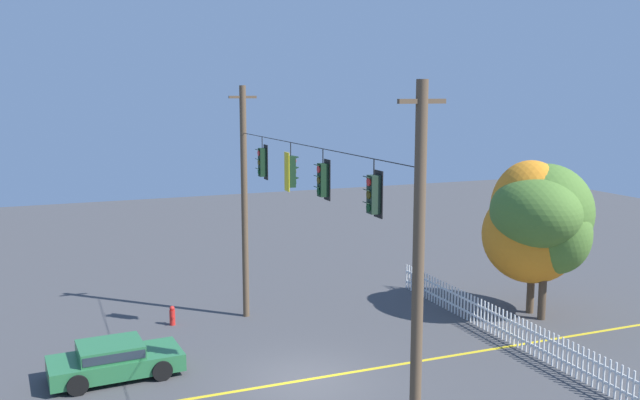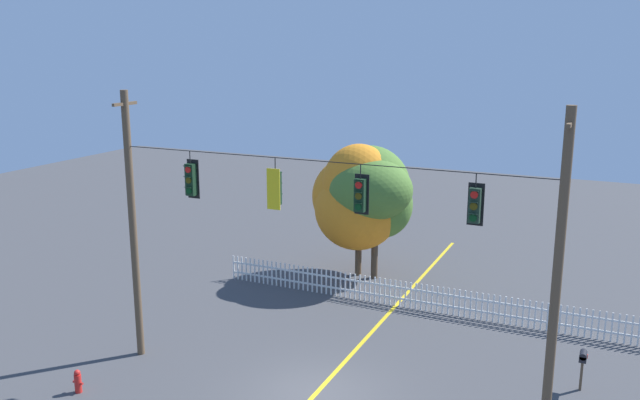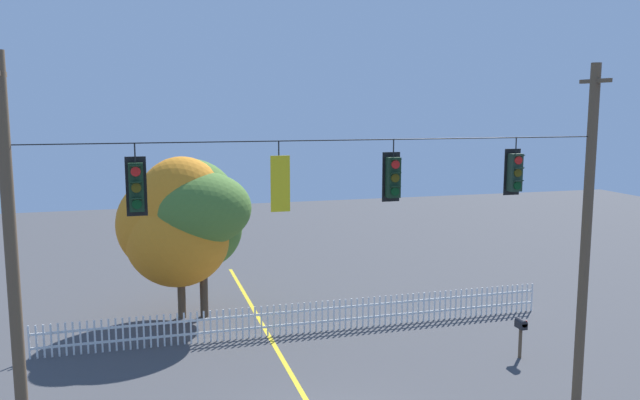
{
  "view_description": "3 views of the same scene",
  "coord_description": "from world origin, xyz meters",
  "px_view_note": "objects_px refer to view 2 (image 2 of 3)",
  "views": [
    {
      "loc": [
        19.32,
        -7.31,
        8.98
      ],
      "look_at": [
        0.0,
        0.48,
        5.72
      ],
      "focal_mm": 38.79,
      "sensor_mm": 36.0,
      "label": 1
    },
    {
      "loc": [
        7.98,
        -17.03,
        10.63
      ],
      "look_at": [
        -0.27,
        0.96,
        6.02
      ],
      "focal_mm": 37.24,
      "sensor_mm": 36.0,
      "label": 2
    },
    {
      "loc": [
        -4.27,
        -13.91,
        8.15
      ],
      "look_at": [
        -0.22,
        0.47,
        6.0
      ],
      "focal_mm": 36.27,
      "sensor_mm": 36.0,
      "label": 3
    }
  ],
  "objects_px": {
    "traffic_signal_northbound_primary": "(275,188)",
    "roadside_mailbox": "(583,359)",
    "traffic_signal_southbound_primary": "(360,195)",
    "fire_hydrant": "(78,381)",
    "autumn_maple_mid": "(372,192)",
    "traffic_signal_northbound_secondary": "(191,179)",
    "autumn_maple_near_fence": "(356,199)",
    "traffic_signal_eastbound_side": "(475,205)"
  },
  "relations": [
    {
      "from": "traffic_signal_southbound_primary",
      "to": "autumn_maple_mid",
      "type": "distance_m",
      "value": 11.77
    },
    {
      "from": "traffic_signal_northbound_secondary",
      "to": "fire_hydrant",
      "type": "xyz_separation_m",
      "value": [
        -2.49,
        -2.98,
        -6.12
      ]
    },
    {
      "from": "autumn_maple_mid",
      "to": "fire_hydrant",
      "type": "relative_size",
      "value": 8.11
    },
    {
      "from": "fire_hydrant",
      "to": "traffic_signal_northbound_primary",
      "type": "bearing_deg",
      "value": 28.18
    },
    {
      "from": "autumn_maple_near_fence",
      "to": "roadside_mailbox",
      "type": "height_order",
      "value": "autumn_maple_near_fence"
    },
    {
      "from": "traffic_signal_northbound_secondary",
      "to": "fire_hydrant",
      "type": "relative_size",
      "value": 2.02
    },
    {
      "from": "traffic_signal_northbound_secondary",
      "to": "traffic_signal_northbound_primary",
      "type": "relative_size",
      "value": 1.0
    },
    {
      "from": "traffic_signal_southbound_primary",
      "to": "traffic_signal_eastbound_side",
      "type": "height_order",
      "value": "same"
    },
    {
      "from": "traffic_signal_southbound_primary",
      "to": "autumn_maple_near_fence",
      "type": "height_order",
      "value": "traffic_signal_southbound_primary"
    },
    {
      "from": "traffic_signal_northbound_primary",
      "to": "fire_hydrant",
      "type": "relative_size",
      "value": 2.03
    },
    {
      "from": "traffic_signal_northbound_secondary",
      "to": "autumn_maple_mid",
      "type": "distance_m",
      "value": 11.38
    },
    {
      "from": "fire_hydrant",
      "to": "roadside_mailbox",
      "type": "bearing_deg",
      "value": 25.16
    },
    {
      "from": "traffic_signal_northbound_secondary",
      "to": "autumn_maple_near_fence",
      "type": "height_order",
      "value": "traffic_signal_northbound_secondary"
    },
    {
      "from": "autumn_maple_mid",
      "to": "traffic_signal_northbound_primary",
      "type": "bearing_deg",
      "value": -85.1
    },
    {
      "from": "traffic_signal_northbound_secondary",
      "to": "autumn_maple_near_fence",
      "type": "relative_size",
      "value": 0.24
    },
    {
      "from": "traffic_signal_southbound_primary",
      "to": "traffic_signal_northbound_secondary",
      "type": "bearing_deg",
      "value": 179.99
    },
    {
      "from": "autumn_maple_mid",
      "to": "roadside_mailbox",
      "type": "relative_size",
      "value": 4.68
    },
    {
      "from": "autumn_maple_near_fence",
      "to": "autumn_maple_mid",
      "type": "xyz_separation_m",
      "value": [
        0.78,
        0.01,
        0.42
      ]
    },
    {
      "from": "traffic_signal_northbound_primary",
      "to": "autumn_maple_mid",
      "type": "height_order",
      "value": "traffic_signal_northbound_primary"
    },
    {
      "from": "autumn_maple_mid",
      "to": "traffic_signal_southbound_primary",
      "type": "bearing_deg",
      "value": -71.54
    },
    {
      "from": "traffic_signal_eastbound_side",
      "to": "fire_hydrant",
      "type": "relative_size",
      "value": 1.87
    },
    {
      "from": "traffic_signal_eastbound_side",
      "to": "roadside_mailbox",
      "type": "bearing_deg",
      "value": 52.49
    },
    {
      "from": "autumn_maple_near_fence",
      "to": "autumn_maple_mid",
      "type": "distance_m",
      "value": 0.88
    },
    {
      "from": "autumn_maple_near_fence",
      "to": "roadside_mailbox",
      "type": "distance_m",
      "value": 12.99
    },
    {
      "from": "autumn_maple_near_fence",
      "to": "fire_hydrant",
      "type": "distance_m",
      "value": 14.79
    },
    {
      "from": "traffic_signal_northbound_secondary",
      "to": "autumn_maple_mid",
      "type": "height_order",
      "value": "traffic_signal_northbound_secondary"
    },
    {
      "from": "autumn_maple_near_fence",
      "to": "roadside_mailbox",
      "type": "relative_size",
      "value": 4.77
    },
    {
      "from": "traffic_signal_eastbound_side",
      "to": "traffic_signal_northbound_secondary",
      "type": "bearing_deg",
      "value": 179.99
    },
    {
      "from": "traffic_signal_southbound_primary",
      "to": "roadside_mailbox",
      "type": "relative_size",
      "value": 1.11
    },
    {
      "from": "traffic_signal_northbound_primary",
      "to": "roadside_mailbox",
      "type": "bearing_deg",
      "value": 23.19
    },
    {
      "from": "traffic_signal_southbound_primary",
      "to": "roadside_mailbox",
      "type": "height_order",
      "value": "traffic_signal_southbound_primary"
    },
    {
      "from": "traffic_signal_northbound_secondary",
      "to": "autumn_maple_near_fence",
      "type": "bearing_deg",
      "value": 83.05
    },
    {
      "from": "traffic_signal_eastbound_side",
      "to": "roadside_mailbox",
      "type": "xyz_separation_m",
      "value": [
        2.88,
        3.75,
        -5.48
      ]
    },
    {
      "from": "traffic_signal_eastbound_side",
      "to": "roadside_mailbox",
      "type": "height_order",
      "value": "traffic_signal_eastbound_side"
    },
    {
      "from": "traffic_signal_southbound_primary",
      "to": "fire_hydrant",
      "type": "xyz_separation_m",
      "value": [
        -8.24,
        -2.98,
        -6.16
      ]
    },
    {
      "from": "traffic_signal_northbound_secondary",
      "to": "traffic_signal_eastbound_side",
      "type": "relative_size",
      "value": 1.08
    },
    {
      "from": "fire_hydrant",
      "to": "roadside_mailbox",
      "type": "height_order",
      "value": "roadside_mailbox"
    },
    {
      "from": "autumn_maple_mid",
      "to": "autumn_maple_near_fence",
      "type": "bearing_deg",
      "value": -178.97
    },
    {
      "from": "traffic_signal_northbound_secondary",
      "to": "fire_hydrant",
      "type": "distance_m",
      "value": 7.25
    },
    {
      "from": "traffic_signal_northbound_primary",
      "to": "fire_hydrant",
      "type": "distance_m",
      "value": 8.76
    },
    {
      "from": "traffic_signal_southbound_primary",
      "to": "fire_hydrant",
      "type": "bearing_deg",
      "value": -160.1
    },
    {
      "from": "traffic_signal_southbound_primary",
      "to": "fire_hydrant",
      "type": "height_order",
      "value": "traffic_signal_southbound_primary"
    }
  ]
}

